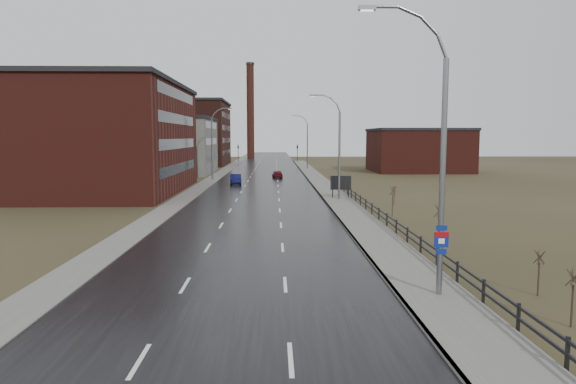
{
  "coord_description": "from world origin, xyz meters",
  "views": [
    {
      "loc": [
        1.83,
        -19.05,
        6.83
      ],
      "look_at": [
        2.76,
        16.56,
        3.0
      ],
      "focal_mm": 32.0,
      "sensor_mm": 36.0,
      "label": 1
    }
  ],
  "objects": [
    {
      "name": "curb_right",
      "position": [
        7.08,
        35.0,
        0.09
      ],
      "size": [
        0.16,
        180.0,
        0.18
      ],
      "primitive_type": "cube",
      "color": "slate",
      "rests_on": "ground"
    },
    {
      "name": "traffic_light_right",
      "position": [
        8.0,
        120.0,
        4.6
      ],
      "size": [
        0.58,
        2.73,
        5.3
      ],
      "color": "black",
      "rests_on": "ground"
    },
    {
      "name": "warehouse_near",
      "position": [
        -20.99,
        45.0,
        6.76
      ],
      "size": [
        22.44,
        28.56,
        13.5
      ],
      "color": "#471914",
      "rests_on": "ground"
    },
    {
      "name": "building_right",
      "position": [
        30.3,
        82.0,
        4.26
      ],
      "size": [
        18.36,
        16.32,
        8.5
      ],
      "color": "#471914",
      "rests_on": "ground"
    },
    {
      "name": "streetlight_right_mid",
      "position": [
        8.5,
        36.0,
        5.84
      ],
      "size": [
        3.36,
        0.28,
        11.35
      ],
      "color": "slate",
      "rests_on": "ground"
    },
    {
      "name": "shrub_c",
      "position": [
        11.91,
        11.76,
        1.44
      ],
      "size": [
        0.64,
        0.67,
        2.71
      ],
      "color": "#382D23",
      "rests_on": "ground"
    },
    {
      "name": "traffic_light_left",
      "position": [
        -8.0,
        120.0,
        4.6
      ],
      "size": [
        0.58,
        2.73,
        5.3
      ],
      "color": "black",
      "rests_on": "ground"
    },
    {
      "name": "shrub_d",
      "position": [
        14.25,
        18.35,
        0.97
      ],
      "size": [
        0.44,
        0.46,
        1.82
      ],
      "color": "#382D23",
      "rests_on": "ground"
    },
    {
      "name": "streetlight_right_far",
      "position": [
        8.5,
        90.0,
        5.84
      ],
      "size": [
        3.36,
        0.28,
        11.35
      ],
      "color": "slate",
      "rests_on": "ground"
    },
    {
      "name": "billboard",
      "position": [
        9.1,
        36.96,
        1.74
      ],
      "size": [
        2.29,
        0.17,
        2.58
      ],
      "color": "black",
      "rests_on": "ground"
    },
    {
      "name": "road",
      "position": [
        0.0,
        60.0,
        0.03
      ],
      "size": [
        14.0,
        300.0,
        0.06
      ],
      "primitive_type": "cube",
      "color": "black",
      "rests_on": "ground"
    },
    {
      "name": "sidewalk_left",
      "position": [
        -8.2,
        60.0,
        0.06
      ],
      "size": [
        2.4,
        260.0,
        0.12
      ],
      "primitive_type": "cube",
      "color": "#595651",
      "rests_on": "ground"
    },
    {
      "name": "car_near",
      "position": [
        -3.78,
        54.48,
        0.73
      ],
      "size": [
        1.98,
        4.58,
        1.47
      ],
      "primitive_type": "imported",
      "rotation": [
        0.0,
        0.0,
        0.1
      ],
      "color": "#0C0F40",
      "rests_on": "ground"
    },
    {
      "name": "streetlight_left",
      "position": [
        -7.7,
        62.0,
        5.84
      ],
      "size": [
        3.36,
        0.28,
        11.35
      ],
      "color": "slate",
      "rests_on": "ground"
    },
    {
      "name": "ground",
      "position": [
        0.0,
        0.0,
        0.0
      ],
      "size": [
        320.0,
        320.0,
        0.0
      ],
      "primitive_type": "plane",
      "color": "#2D2819",
      "rests_on": "ground"
    },
    {
      "name": "shrub_a",
      "position": [
        12.52,
        -1.43,
        1.12
      ],
      "size": [
        0.5,
        0.53,
        2.11
      ],
      "color": "#382D23",
      "rests_on": "ground"
    },
    {
      "name": "shrub_e",
      "position": [
        11.96,
        24.39,
        1.38
      ],
      "size": [
        0.61,
        0.65,
        2.6
      ],
      "color": "#382D23",
      "rests_on": "ground"
    },
    {
      "name": "smokestack",
      "position": [
        -6.0,
        150.0,
        15.5
      ],
      "size": [
        2.7,
        2.7,
        30.7
      ],
      "color": "#331611",
      "rests_on": "ground"
    },
    {
      "name": "car_far",
      "position": [
        2.3,
        65.77,
        0.65
      ],
      "size": [
        1.87,
        3.95,
        1.31
      ],
      "primitive_type": "imported",
      "rotation": [
        0.0,
        0.0,
        3.23
      ],
      "color": "#520D16",
      "rests_on": "ground"
    },
    {
      "name": "warehouse_mid",
      "position": [
        -17.99,
        78.0,
        5.26
      ],
      "size": [
        16.32,
        20.4,
        10.5
      ],
      "color": "slate",
      "rests_on": "ground"
    },
    {
      "name": "shrub_b",
      "position": [
        13.18,
        2.2,
        1.06
      ],
      "size": [
        0.48,
        0.5,
        2.0
      ],
      "color": "#382D23",
      "rests_on": "ground"
    },
    {
      "name": "shrub_f",
      "position": [
        13.72,
        31.3,
        1.05
      ],
      "size": [
        0.47,
        0.5,
        1.98
      ],
      "color": "#382D23",
      "rests_on": "ground"
    },
    {
      "name": "guardrail",
      "position": [
        10.3,
        18.31,
        0.71
      ],
      "size": [
        0.1,
        53.05,
        1.1
      ],
      "color": "black",
      "rests_on": "ground"
    },
    {
      "name": "streetlight_main",
      "position": [
        8.47,
        2.0,
        6.06
      ],
      "size": [
        3.91,
        0.29,
        12.11
      ],
      "color": "slate",
      "rests_on": "ground"
    },
    {
      "name": "warehouse_far",
      "position": [
        -22.99,
        108.0,
        7.76
      ],
      "size": [
        26.52,
        24.48,
        15.5
      ],
      "color": "#331611",
      "rests_on": "ground"
    },
    {
      "name": "sidewalk_right",
      "position": [
        8.6,
        35.0,
        0.09
      ],
      "size": [
        3.2,
        180.0,
        0.18
      ],
      "primitive_type": "cube",
      "color": "#595651",
      "rests_on": "ground"
    }
  ]
}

